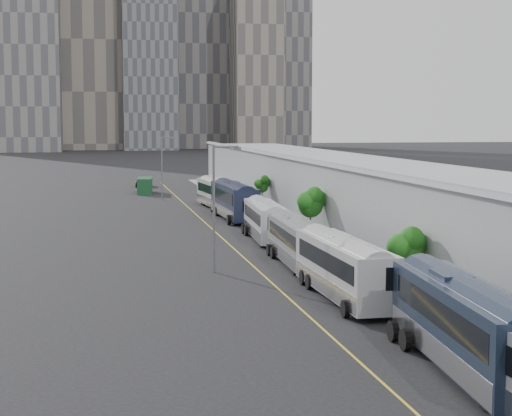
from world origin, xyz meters
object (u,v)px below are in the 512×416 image
object	(u,v)px
bus_4	(265,224)
suv	(144,182)
bus_6	(217,196)
street_lamp_far	(163,164)
bus_1	(465,332)
shipping_container	(145,186)
bus_2	(344,273)
bus_3	(297,245)
street_lamp_near	(216,200)
bus_5	(234,204)

from	to	relation	value
bus_4	suv	world-z (taller)	bus_4
bus_6	street_lamp_far	xyz separation A→B (m)	(-5.71, 11.55, 3.46)
bus_1	shipping_container	bearing A→B (deg)	99.80
shipping_container	suv	size ratio (longest dim) A/B	1.23
shipping_container	bus_2	bearing A→B (deg)	-79.84
bus_3	suv	distance (m)	79.34
shipping_container	bus_6	bearing A→B (deg)	-67.52
bus_2	bus_3	xyz separation A→B (m)	(0.18, 12.83, -0.12)
bus_1	street_lamp_far	distance (m)	82.81
street_lamp_far	bus_4	bearing A→B (deg)	-81.73
bus_2	bus_4	size ratio (longest dim) A/B	1.06
bus_2	bus_6	xyz separation A→B (m)	(0.28, 55.68, -0.06)
bus_6	suv	bearing A→B (deg)	96.04
suv	street_lamp_near	bearing A→B (deg)	-81.89
street_lamp_far	street_lamp_near	bearing A→B (deg)	-90.80
shipping_container	bus_3	bearing A→B (deg)	-78.69
street_lamp_far	shipping_container	bearing A→B (deg)	98.40
suv	bus_2	bearing A→B (deg)	-78.05
bus_4	bus_6	bearing A→B (deg)	93.54
bus_1	bus_4	world-z (taller)	bus_1
bus_3	bus_6	world-z (taller)	bus_6
bus_1	street_lamp_far	world-z (taller)	street_lamp_far
bus_2	street_lamp_near	xyz separation A→B (m)	(-6.22, 10.70, 3.61)
bus_6	street_lamp_far	world-z (taller)	street_lamp_far
bus_3	bus_5	xyz separation A→B (m)	(0.19, 30.35, 0.24)
bus_4	shipping_container	xyz separation A→B (m)	(-7.74, 53.04, -0.35)
bus_5	bus_6	size ratio (longest dim) A/B	1.11
bus_5	street_lamp_far	bearing A→B (deg)	101.91
bus_2	bus_4	xyz separation A→B (m)	(0.49, 26.44, -0.11)
bus_1	bus_5	bearing A→B (deg)	95.40
bus_1	street_lamp_near	size ratio (longest dim) A/B	1.54
street_lamp_far	bus_1	bearing A→B (deg)	-85.62
bus_3	bus_5	distance (m)	30.35
bus_6	suv	size ratio (longest dim) A/B	2.40
street_lamp_near	shipping_container	xyz separation A→B (m)	(-1.02, 68.79, -4.07)
street_lamp_far	bus_2	bearing A→B (deg)	-85.38
bus_2	bus_3	world-z (taller)	bus_2
bus_1	bus_2	distance (m)	15.30
bus_4	bus_3	bearing A→B (deg)	-88.18
bus_4	suv	size ratio (longest dim) A/B	2.32
bus_2	shipping_container	world-z (taller)	bus_2
bus_3	street_lamp_far	size ratio (longest dim) A/B	1.41
bus_2	street_lamp_far	bearing A→B (deg)	93.81
bus_3	street_lamp_far	distance (m)	54.80
street_lamp_far	suv	bearing A→B (deg)	92.88
bus_1	bus_5	xyz separation A→B (m)	(-0.52, 58.45, 0.03)
bus_2	bus_3	distance (m)	12.83
bus_2	bus_6	distance (m)	55.68
bus_1	bus_3	distance (m)	28.11
suv	street_lamp_far	bearing A→B (deg)	-79.32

